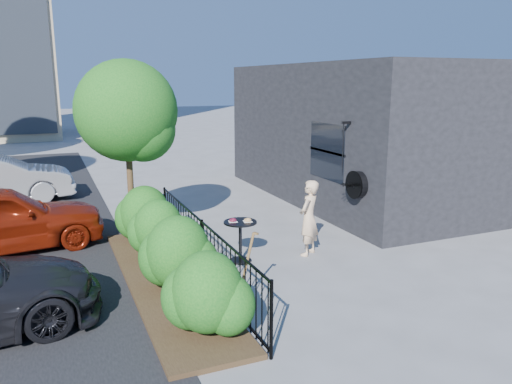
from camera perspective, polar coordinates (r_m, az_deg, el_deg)
name	(u,v)px	position (r m, az deg, el deg)	size (l,w,h in m)	color
ground	(277,266)	(9.87, 2.39, -8.40)	(120.00, 120.00, 0.00)	gray
shop_building	(376,131)	(16.00, 13.53, 6.77)	(6.22, 9.00, 4.00)	black
fence	(202,248)	(9.17, -6.14, -6.41)	(0.05, 6.05, 1.10)	black
planting_bed	(166,281)	(9.19, -10.30, -9.96)	(1.30, 6.00, 0.08)	#382616
shrubs	(168,243)	(9.07, -9.99, -5.80)	(1.10, 5.60, 1.24)	#145918
patio_tree	(130,117)	(11.23, -14.20, 8.30)	(2.20, 2.20, 3.94)	#3F2B19
cafe_table	(240,234)	(9.90, -1.81, -4.81)	(0.66, 0.66, 0.88)	black
woman	(309,218)	(10.28, 6.05, -2.97)	(0.57, 0.38, 1.57)	beige
shovel	(244,274)	(7.98, -1.38, -9.38)	(0.42, 0.16, 1.25)	brown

